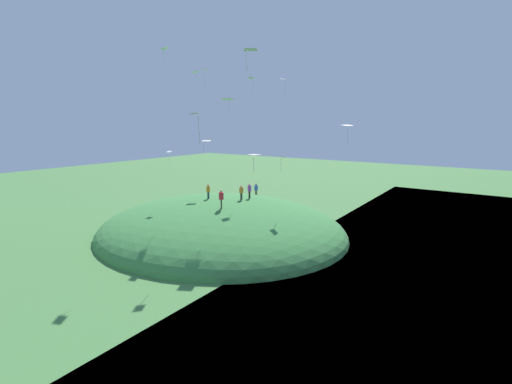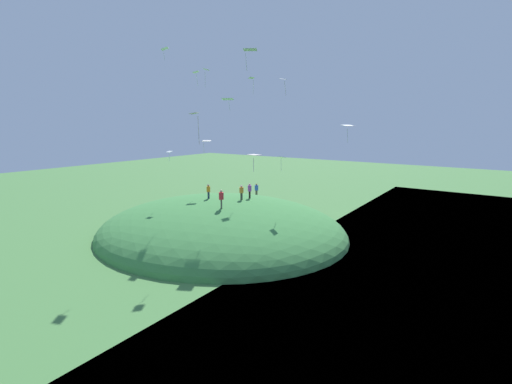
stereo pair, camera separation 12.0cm
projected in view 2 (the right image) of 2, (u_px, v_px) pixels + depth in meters
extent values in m
plane|color=#467B3E|center=(274.00, 241.00, 35.96)|extent=(160.00, 160.00, 0.00)
ellipsoid|color=#3D813F|center=(221.00, 232.00, 38.86)|extent=(27.28, 24.98, 7.21)
cube|color=#32362C|center=(241.00, 196.00, 38.49)|extent=(0.16, 0.25, 0.77)
cylinder|color=orange|center=(241.00, 190.00, 38.36)|extent=(0.48, 0.48, 0.61)
sphere|color=beige|center=(241.00, 186.00, 38.28)|extent=(0.23, 0.23, 0.23)
cube|color=#4F4B42|center=(221.00, 204.00, 34.89)|extent=(0.28, 0.28, 0.88)
cylinder|color=red|center=(221.00, 196.00, 34.75)|extent=(0.66, 0.66, 0.70)
sphere|color=beige|center=(221.00, 191.00, 34.66)|extent=(0.26, 0.26, 0.26)
cube|color=black|center=(250.00, 195.00, 39.59)|extent=(0.16, 0.24, 0.81)
cylinder|color=purple|center=(250.00, 188.00, 39.46)|extent=(0.48, 0.48, 0.64)
sphere|color=beige|center=(250.00, 184.00, 39.37)|extent=(0.24, 0.24, 0.24)
cube|color=brown|center=(256.00, 193.00, 47.82)|extent=(0.28, 0.28, 0.84)
cylinder|color=#3155B7|center=(256.00, 188.00, 47.68)|extent=(0.67, 0.67, 0.66)
sphere|color=#967951|center=(256.00, 184.00, 47.59)|extent=(0.25, 0.25, 0.25)
cube|color=#22314A|center=(209.00, 195.00, 39.01)|extent=(0.24, 0.24, 0.75)
cylinder|color=orange|center=(208.00, 189.00, 38.89)|extent=(0.55, 0.55, 0.59)
sphere|color=#93675F|center=(208.00, 185.00, 38.81)|extent=(0.23, 0.23, 0.23)
cube|color=white|center=(283.00, 79.00, 36.09)|extent=(0.67, 0.78, 0.11)
cylinder|color=white|center=(285.00, 88.00, 36.40)|extent=(0.16, 0.14, 1.47)
cube|color=white|center=(348.00, 125.00, 33.55)|extent=(1.22, 1.36, 0.14)
cylinder|color=white|center=(348.00, 136.00, 33.87)|extent=(0.22, 0.20, 1.34)
cube|color=white|center=(165.00, 49.00, 34.67)|extent=(1.11, 1.16, 0.24)
cylinder|color=white|center=(164.00, 56.00, 35.06)|extent=(0.09, 0.05, 0.81)
cube|color=white|center=(281.00, 157.00, 34.69)|extent=(0.77, 0.63, 0.12)
cylinder|color=white|center=(281.00, 165.00, 35.03)|extent=(0.07, 0.16, 1.26)
cube|color=white|center=(196.00, 72.00, 39.36)|extent=(1.01, 1.11, 0.19)
cylinder|color=white|center=(197.00, 80.00, 39.57)|extent=(0.10, 0.21, 1.30)
cube|color=white|center=(169.00, 152.00, 38.04)|extent=(0.69, 0.51, 0.14)
cylinder|color=white|center=(169.00, 157.00, 38.48)|extent=(0.11, 0.12, 0.88)
cube|color=white|center=(206.00, 69.00, 34.64)|extent=(0.94, 1.00, 0.17)
cylinder|color=white|center=(205.00, 80.00, 35.01)|extent=(0.22, 0.19, 1.42)
cube|color=silver|center=(207.00, 141.00, 41.08)|extent=(1.18, 1.05, 0.14)
cylinder|color=silver|center=(204.00, 148.00, 41.11)|extent=(0.05, 0.05, 1.15)
cube|color=white|center=(250.00, 50.00, 26.71)|extent=(1.22, 1.12, 0.09)
cylinder|color=white|center=(246.00, 62.00, 26.80)|extent=(0.06, 0.17, 1.27)
cube|color=white|center=(228.00, 99.00, 35.52)|extent=(1.38, 1.24, 0.17)
cylinder|color=white|center=(229.00, 106.00, 35.53)|extent=(0.16, 0.05, 0.88)
cube|color=white|center=(251.00, 78.00, 41.73)|extent=(0.70, 0.82, 0.15)
cylinder|color=white|center=(253.00, 87.00, 41.85)|extent=(0.06, 0.09, 1.73)
cube|color=silver|center=(194.00, 113.00, 23.51)|extent=(0.79, 0.89, 0.11)
cylinder|color=silver|center=(199.00, 130.00, 23.63)|extent=(0.17, 0.12, 1.85)
cube|color=silver|center=(254.00, 155.00, 27.87)|extent=(1.17, 0.94, 0.03)
cylinder|color=silver|center=(253.00, 165.00, 28.13)|extent=(0.13, 0.14, 1.08)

